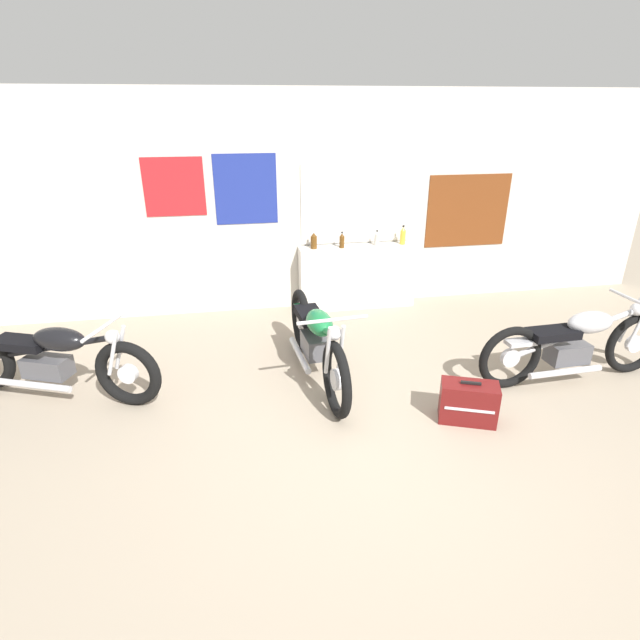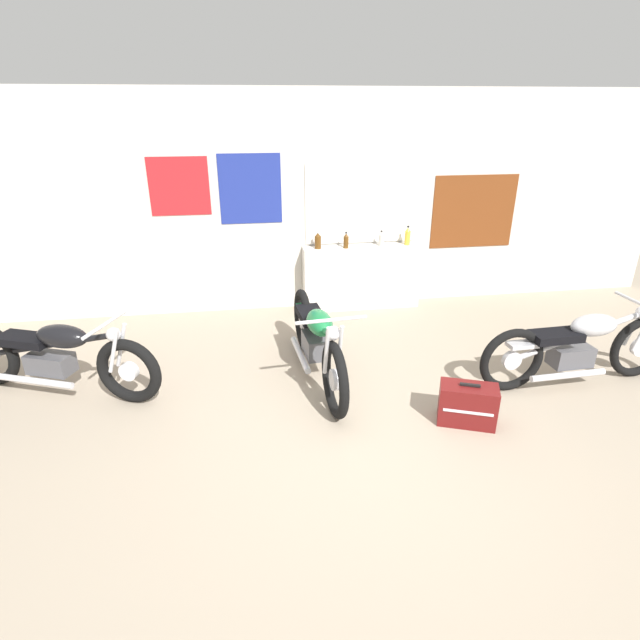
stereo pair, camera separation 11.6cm
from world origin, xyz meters
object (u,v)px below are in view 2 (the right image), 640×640
object	(u,v)px
motorcycle_silver	(579,346)
hard_case_darkred	(467,405)
bottle_leftmost	(318,241)
bottle_right_center	(408,236)
bottle_left_center	(346,241)
bottle_center	(381,239)
motorcycle_green	(317,340)
motorcycle_black	(55,356)

from	to	relation	value
motorcycle_silver	hard_case_darkred	world-z (taller)	motorcycle_silver
bottle_leftmost	bottle_right_center	distance (m)	1.21
bottle_left_center	motorcycle_silver	world-z (taller)	bottle_left_center
motorcycle_silver	bottle_center	bearing A→B (deg)	120.55
bottle_leftmost	bottle_left_center	size ratio (longest dim) A/B	1.07
bottle_right_center	motorcycle_silver	xyz separation A→B (m)	(1.03, -2.35, -0.56)
bottle_right_center	hard_case_darkred	world-z (taller)	bottle_right_center
bottle_left_center	motorcycle_green	distance (m)	1.98
bottle_right_center	hard_case_darkred	size ratio (longest dim) A/B	0.47
motorcycle_green	bottle_leftmost	bearing A→B (deg)	80.94
bottle_left_center	motorcycle_green	world-z (taller)	bottle_left_center
hard_case_darkred	motorcycle_green	bearing A→B (deg)	139.61
bottle_left_center	bottle_center	size ratio (longest dim) A/B	1.04
bottle_right_center	bottle_left_center	bearing A→B (deg)	-177.68
bottle_left_center	bottle_center	xyz separation A→B (m)	(0.48, 0.04, -0.00)
bottle_leftmost	motorcycle_black	size ratio (longest dim) A/B	0.11
bottle_right_center	motorcycle_black	distance (m)	4.41
motorcycle_green	motorcycle_black	xyz separation A→B (m)	(-2.51, 0.08, -0.03)
bottle_left_center	bottle_center	bearing A→B (deg)	4.47
motorcycle_green	hard_case_darkred	distance (m)	1.57
bottle_center	bottle_right_center	bearing A→B (deg)	-0.57
bottle_center	hard_case_darkred	distance (m)	2.94
bottle_center	motorcycle_silver	world-z (taller)	bottle_center
motorcycle_black	hard_case_darkred	size ratio (longest dim) A/B	3.78
bottle_left_center	motorcycle_black	distance (m)	3.64
bottle_leftmost	bottle_right_center	xyz separation A→B (m)	(1.21, 0.00, 0.01)
bottle_right_center	motorcycle_silver	bearing A→B (deg)	-66.37
bottle_left_center	motorcycle_black	bearing A→B (deg)	-151.64
bottle_left_center	motorcycle_green	xyz separation A→B (m)	(-0.66, -1.79, -0.53)
bottle_center	hard_case_darkred	bearing A→B (deg)	-89.17
motorcycle_silver	hard_case_darkred	distance (m)	1.45
bottle_leftmost	bottle_right_center	bearing A→B (deg)	0.17
motorcycle_silver	hard_case_darkred	size ratio (longest dim) A/B	3.81
bottle_left_center	hard_case_darkred	bearing A→B (deg)	-79.38
bottle_right_center	bottle_center	bearing A→B (deg)	179.43
bottle_center	bottle_right_center	xyz separation A→B (m)	(0.36, -0.00, 0.02)
motorcycle_green	hard_case_darkred	xyz separation A→B (m)	(1.18, -1.01, -0.24)
bottle_left_center	motorcycle_silver	xyz separation A→B (m)	(1.87, -2.32, -0.54)
bottle_left_center	bottle_right_center	bearing A→B (deg)	2.32
bottle_center	motorcycle_green	size ratio (longest dim) A/B	0.10
motorcycle_silver	motorcycle_green	bearing A→B (deg)	168.31
bottle_right_center	motorcycle_silver	size ratio (longest dim) A/B	0.12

